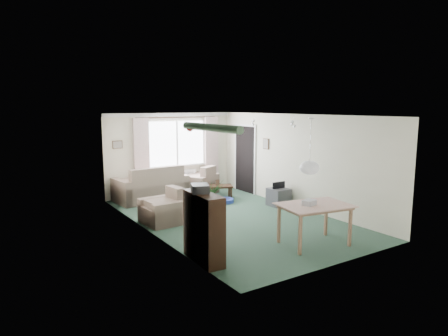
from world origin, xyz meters
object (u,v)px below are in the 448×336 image
bookshelf (204,228)px  tv_cube (279,197)px  houseplant (212,216)px  pet_bed (224,201)px  sofa (151,183)px  armchair_corner (198,180)px  dining_table (314,225)px  armchair_left (163,206)px  coffee_table (217,192)px

bookshelf → tv_cube: (3.54, 2.22, -0.35)m
tv_cube → bookshelf: bearing=-147.3°
houseplant → pet_bed: bearing=53.8°
sofa → tv_cube: sofa is taller
armchair_corner → dining_table: size_ratio=0.78×
tv_cube → dining_table: bearing=-117.0°
sofa → tv_cube: (2.56, -2.46, -0.25)m
dining_table → tv_cube: dining_table is taller
dining_table → tv_cube: bearing=62.4°
armchair_left → tv_cube: armchair_left is taller
sofa → coffee_table: 1.89m
armchair_corner → pet_bed: 1.40m
coffee_table → tv_cube: size_ratio=1.63×
sofa → tv_cube: size_ratio=3.78×
bookshelf → tv_cube: bookshelf is taller
sofa → houseplant: houseplant is taller
coffee_table → dining_table: bearing=-96.3°
armchair_corner → dining_table: (-0.33, -5.07, -0.05)m
sofa → pet_bed: sofa is taller
coffee_table → pet_bed: size_ratio=1.62×
pet_bed → armchair_left: bearing=-158.3°
armchair_left → dining_table: 3.38m
bookshelf → armchair_corner: bearing=64.7°
pet_bed → sofa: bearing=138.5°
dining_table → pet_bed: (0.37, 3.72, -0.33)m
pet_bed → armchair_corner: bearing=91.9°
dining_table → tv_cube: (1.38, 2.63, -0.15)m
sofa → coffee_table: bearing=147.6°
bookshelf → houseplant: (0.38, 0.35, 0.05)m
armchair_left → houseplant: bearing=-2.9°
sofa → dining_table: (1.18, -5.09, -0.11)m
armchair_corner → dining_table: armchair_corner is taller
houseplant → tv_cube: houseplant is taller
tv_cube → pet_bed: tv_cube is taller
armchair_corner → tv_cube: bearing=86.1°
armchair_left → dining_table: size_ratio=0.73×
dining_table → coffee_table: bearing=83.7°
sofa → pet_bed: 2.12m
bookshelf → houseplant: houseplant is taller
tv_cube → sofa: bearing=136.7°
armchair_left → dining_table: bearing=28.8°
coffee_table → bookshelf: bookshelf is taller
armchair_corner → coffee_table: 0.88m
sofa → houseplant: size_ratio=1.51×
armchair_left → houseplant: houseplant is taller
armchair_left → houseplant: (0.04, -2.08, 0.25)m
armchair_left → bookshelf: 2.46m
armchair_corner → tv_cube: (1.05, -2.43, -0.19)m
armchair_corner → tv_cube: armchair_corner is taller
sofa → bookshelf: 4.78m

